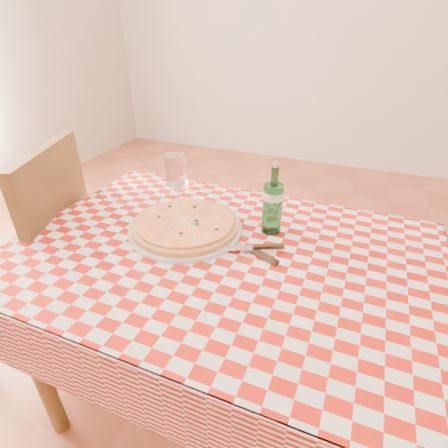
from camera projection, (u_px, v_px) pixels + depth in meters
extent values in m
plane|color=#A14D34|center=(223.00, 400.00, 1.46)|extent=(6.00, 6.00, 0.00)
cube|color=silver|center=(351.00, 15.00, 3.13)|extent=(5.00, 0.02, 2.80)
cube|color=brown|center=(223.00, 259.00, 1.09)|extent=(1.20, 0.80, 0.04)
cylinder|color=brown|center=(38.00, 367.00, 1.18)|extent=(0.06, 0.06, 0.71)
cylinder|color=brown|center=(149.00, 258.00, 1.73)|extent=(0.06, 0.06, 0.71)
cylinder|color=brown|center=(383.00, 320.00, 1.37)|extent=(0.06, 0.06, 0.71)
cube|color=#AA150A|center=(223.00, 252.00, 1.07)|extent=(1.30, 0.90, 0.01)
cylinder|color=brown|center=(417.00, 385.00, 1.28)|extent=(0.04, 0.04, 0.44)
cube|color=brown|center=(26.00, 267.00, 1.46)|extent=(0.58, 0.58, 0.04)
cylinder|color=brown|center=(98.00, 284.00, 1.74)|extent=(0.04, 0.04, 0.46)
cylinder|color=brown|center=(23.00, 282.00, 1.76)|extent=(0.04, 0.04, 0.46)
cylinder|color=brown|center=(65.00, 346.00, 1.41)|extent=(0.04, 0.04, 0.46)
cube|color=brown|center=(58.00, 212.00, 1.32)|extent=(0.20, 0.43, 0.49)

